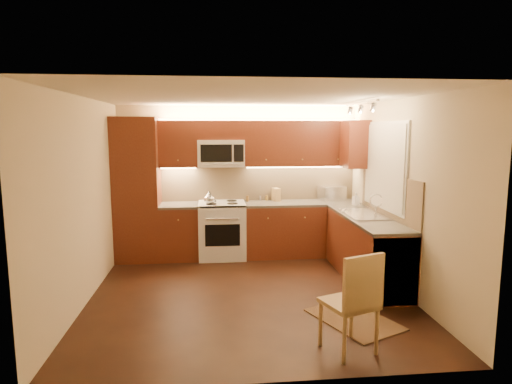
{
  "coord_description": "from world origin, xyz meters",
  "views": [
    {
      "loc": [
        -0.45,
        -5.33,
        2.11
      ],
      "look_at": [
        0.15,
        0.55,
        1.25
      ],
      "focal_mm": 30.33,
      "sensor_mm": 36.0,
      "label": 1
    }
  ],
  "objects": [
    {
      "name": "microwave",
      "position": [
        -0.3,
        1.81,
        1.72
      ],
      "size": [
        0.76,
        0.38,
        0.44
      ],
      "primitive_type": null,
      "color": "silver",
      "rests_on": "wall_back"
    },
    {
      "name": "counter_back_left",
      "position": [
        -0.99,
        1.7,
        0.88
      ],
      "size": [
        0.62,
        0.6,
        0.04
      ],
      "primitive_type": "cube",
      "color": "#3B3936",
      "rests_on": "base_cab_back_left"
    },
    {
      "name": "counter_right",
      "position": [
        1.7,
        0.4,
        0.88
      ],
      "size": [
        0.6,
        2.0,
        0.04
      ],
      "primitive_type": "cube",
      "color": "#3B3936",
      "rests_on": "base_cab_right"
    },
    {
      "name": "wall_back",
      "position": [
        0.0,
        2.0,
        1.25
      ],
      "size": [
        4.0,
        0.01,
        2.5
      ],
      "primitive_type": "cube",
      "color": "#C5B490",
      "rests_on": "ground"
    },
    {
      "name": "backsplash_right",
      "position": [
        1.99,
        0.4,
        1.2
      ],
      "size": [
        0.02,
        2.0,
        0.6
      ],
      "primitive_type": "cube",
      "color": "tan",
      "rests_on": "wall_right"
    },
    {
      "name": "upper_cab_back_left",
      "position": [
        -0.99,
        1.82,
        1.88
      ],
      "size": [
        0.62,
        0.35,
        0.75
      ],
      "primitive_type": "cube",
      "color": "#4C1A10",
      "rests_on": "wall_back"
    },
    {
      "name": "wall_left",
      "position": [
        -2.0,
        0.0,
        1.25
      ],
      "size": [
        0.01,
        4.0,
        2.5
      ],
      "primitive_type": "cube",
      "color": "#C5B490",
      "rests_on": "ground"
    },
    {
      "name": "sink",
      "position": [
        1.7,
        0.55,
        0.98
      ],
      "size": [
        0.52,
        0.86,
        0.15
      ],
      "primitive_type": null,
      "color": "silver",
      "rests_on": "counter_right"
    },
    {
      "name": "knife_block",
      "position": [
        0.63,
        1.88,
        1.01
      ],
      "size": [
        0.14,
        0.18,
        0.22
      ],
      "primitive_type": "cube",
      "rotation": [
        0.0,
        0.0,
        0.3
      ],
      "color": "#9B7D46",
      "rests_on": "counter_back_right"
    },
    {
      "name": "upper_cab_right_corner",
      "position": [
        1.82,
        1.4,
        1.88
      ],
      "size": [
        0.35,
        0.5,
        0.75
      ],
      "primitive_type": "cube",
      "color": "#4C1A10",
      "rests_on": "wall_right"
    },
    {
      "name": "upper_cab_bridge",
      "position": [
        -0.3,
        1.82,
        2.09
      ],
      "size": [
        0.76,
        0.35,
        0.31
      ],
      "primitive_type": "cube",
      "color": "#4C1A10",
      "rests_on": "wall_back"
    },
    {
      "name": "kettle",
      "position": [
        -0.5,
        1.53,
        1.03
      ],
      "size": [
        0.23,
        0.23,
        0.21
      ],
      "primitive_type": null,
      "rotation": [
        0.0,
        0.0,
        0.3
      ],
      "color": "silver",
      "rests_on": "stove"
    },
    {
      "name": "faucet",
      "position": [
        1.88,
        0.55,
        1.05
      ],
      "size": [
        0.2,
        0.04,
        0.3
      ],
      "primitive_type": null,
      "color": "silver",
      "rests_on": "counter_right"
    },
    {
      "name": "base_cab_back_right",
      "position": [
        1.04,
        1.7,
        0.43
      ],
      "size": [
        1.92,
        0.6,
        0.86
      ],
      "primitive_type": "cube",
      "color": "#4C1A10",
      "rests_on": "floor"
    },
    {
      "name": "wall_right",
      "position": [
        2.0,
        0.0,
        1.25
      ],
      "size": [
        0.01,
        4.0,
        2.5
      ],
      "primitive_type": "cube",
      "color": "#C5B490",
      "rests_on": "ground"
    },
    {
      "name": "spice_jar_c",
      "position": [
        0.36,
        1.85,
        0.95
      ],
      "size": [
        0.06,
        0.06,
        0.1
      ],
      "primitive_type": "cylinder",
      "rotation": [
        0.0,
        0.0,
        -0.42
      ],
      "color": "silver",
      "rests_on": "counter_back_right"
    },
    {
      "name": "spice_jar_d",
      "position": [
        0.48,
        1.94,
        0.94
      ],
      "size": [
        0.06,
        0.06,
        0.09
      ],
      "primitive_type": "cylinder",
      "rotation": [
        0.0,
        0.0,
        0.4
      ],
      "color": "olive",
      "rests_on": "counter_back_right"
    },
    {
      "name": "window_blinds",
      "position": [
        1.97,
        0.55,
        1.6
      ],
      "size": [
        0.02,
        1.36,
        1.16
      ],
      "primitive_type": "cube",
      "color": "silver",
      "rests_on": "wall_right"
    },
    {
      "name": "pantry",
      "position": [
        -1.65,
        1.7,
        1.15
      ],
      "size": [
        0.7,
        0.6,
        2.3
      ],
      "primitive_type": "cube",
      "color": "#4C1A10",
      "rests_on": "floor"
    },
    {
      "name": "stove",
      "position": [
        -0.3,
        1.68,
        0.46
      ],
      "size": [
        0.76,
        0.65,
        0.92
      ],
      "primitive_type": null,
      "color": "silver",
      "rests_on": "floor"
    },
    {
      "name": "base_cab_right",
      "position": [
        1.7,
        0.4,
        0.43
      ],
      "size": [
        0.6,
        2.0,
        0.86
      ],
      "primitive_type": "cube",
      "color": "#4C1A10",
      "rests_on": "floor"
    },
    {
      "name": "dining_chair",
      "position": [
        0.82,
        -1.53,
        0.5
      ],
      "size": [
        0.56,
        0.56,
        0.99
      ],
      "primitive_type": null,
      "rotation": [
        0.0,
        0.0,
        0.35
      ],
      "color": "#9B7D46",
      "rests_on": "floor"
    },
    {
      "name": "rug",
      "position": [
        1.1,
        -0.9,
        0.01
      ],
      "size": [
        1.01,
        1.17,
        0.01
      ],
      "primitive_type": "cube",
      "rotation": [
        0.0,
        0.0,
        0.43
      ],
      "color": "black",
      "rests_on": "floor"
    },
    {
      "name": "spice_jar_b",
      "position": [
        0.14,
        1.86,
        0.95
      ],
      "size": [
        0.06,
        0.06,
        0.1
      ],
      "primitive_type": "cylinder",
      "rotation": [
        0.0,
        0.0,
        0.26
      ],
      "color": "brown",
      "rests_on": "counter_back_right"
    },
    {
      "name": "soap_bottle",
      "position": [
        1.85,
        1.34,
        1.0
      ],
      "size": [
        0.11,
        0.11,
        0.2
      ],
      "primitive_type": "imported",
      "rotation": [
        0.0,
        0.0,
        0.24
      ],
      "color": "white",
      "rests_on": "counter_right"
    },
    {
      "name": "window_frame",
      "position": [
        1.99,
        0.55,
        1.6
      ],
      "size": [
        0.03,
        1.44,
        1.24
      ],
      "primitive_type": "cube",
      "color": "silver",
      "rests_on": "wall_right"
    },
    {
      "name": "floor",
      "position": [
        0.0,
        0.0,
        0.0
      ],
      "size": [
        4.0,
        4.0,
        0.01
      ],
      "primitive_type": "cube",
      "color": "black",
      "rests_on": "ground"
    },
    {
      "name": "ceiling",
      "position": [
        0.0,
        0.0,
        2.5
      ],
      "size": [
        4.0,
        4.0,
        0.01
      ],
      "primitive_type": "cube",
      "color": "beige",
      "rests_on": "ground"
    },
    {
      "name": "counter_back_right",
      "position": [
        1.04,
        1.7,
        0.88
      ],
      "size": [
        1.92,
        0.6,
        0.04
      ],
      "primitive_type": "cube",
      "color": "#3B3936",
      "rests_on": "base_cab_back_right"
    },
    {
      "name": "wall_front",
      "position": [
        0.0,
        -2.0,
        1.25
      ],
      "size": [
        4.0,
        0.01,
        2.5
      ],
      "primitive_type": "cube",
      "color": "#C5B490",
      "rests_on": "ground"
    },
    {
      "name": "dishwasher",
      "position": [
        1.7,
        -0.3,
        0.43
      ],
      "size": [
        0.58,
        0.6,
        0.84
      ],
      "primitive_type": "cube",
      "color": "silver",
      "rests_on": "floor"
    },
    {
      "name": "backsplash_back",
      "position": [
        0.35,
        1.99,
        1.2
      ],
      "size": [
        3.3,
        0.02,
        0.6
      ],
      "primitive_type": "cube",
      "color": "tan",
      "rests_on": "wall_back"
    },
    {
      "name": "upper_cab_back_right",
      "position": [
        1.04,
        1.82,
        1.88
      ],
      "size": [
        1.92,
        0.35,
        0.75
      ],
      "primitive_type": "cube",
      "color": "#4C1A10",
      "rests_on": "wall_back"
    },
    {
      "name": "toaster_oven",
      "position": [
        1.59,
        1.84,
        1.02
      ],
      "size": [
        0.47,
        0.4,
        0.25
      ],
      "primitive_type": "cube",
      "rotation": [
        0.0,
        0.0,
        0.25
      ],
      "color": "silver",
      "rests_on": "counter_back_right"
    },
    {
      "name": "spice_jar_a",
      "position": [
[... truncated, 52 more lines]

